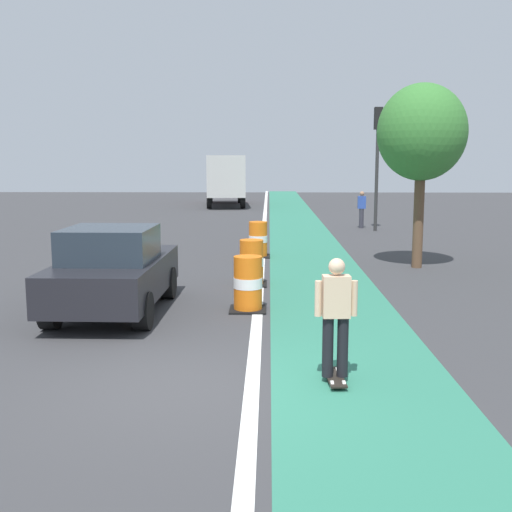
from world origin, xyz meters
TOP-DOWN VIEW (x-y plane):
  - ground_plane at (0.00, 0.00)m, footprint 100.00×100.00m
  - bike_lane_strip at (2.40, 12.00)m, footprint 2.50×80.00m
  - lane_divider_stripe at (0.90, 12.00)m, footprint 0.20×80.00m
  - skateboarder_on_lane at (2.01, 0.23)m, footprint 0.57×0.81m
  - parked_sedan_nearest at (-1.90, 4.00)m, footprint 1.97×4.13m
  - traffic_barrel_front at (0.71, 4.24)m, footprint 0.73×0.73m
  - traffic_barrel_mid at (0.70, 6.80)m, footprint 0.73×0.73m
  - traffic_barrel_back at (0.79, 11.19)m, footprint 0.73×0.73m
  - delivery_truck_down_block at (-1.70, 32.82)m, footprint 2.87×7.75m
  - traffic_light_corner at (5.61, 18.48)m, footprint 0.41×0.32m
  - pedestrian_crossing at (5.16, 19.52)m, footprint 0.34×0.20m
  - street_tree_sidewalk at (5.23, 9.37)m, footprint 2.40×2.40m

SIDE VIEW (x-z plane):
  - ground_plane at x=0.00m, z-range 0.00..0.00m
  - bike_lane_strip at x=2.40m, z-range 0.00..0.01m
  - lane_divider_stripe at x=0.90m, z-range 0.00..0.01m
  - traffic_barrel_front at x=0.71m, z-range -0.01..1.08m
  - traffic_barrel_mid at x=0.70m, z-range -0.01..1.08m
  - traffic_barrel_back at x=0.79m, z-range -0.01..1.08m
  - parked_sedan_nearest at x=-1.90m, z-range -0.02..1.68m
  - pedestrian_crossing at x=5.16m, z-range 0.06..1.67m
  - skateboarder_on_lane at x=2.01m, z-range 0.07..1.76m
  - delivery_truck_down_block at x=-1.70m, z-range 0.23..3.46m
  - traffic_light_corner at x=5.61m, z-range 0.95..6.05m
  - street_tree_sidewalk at x=5.23m, z-range 1.17..6.17m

